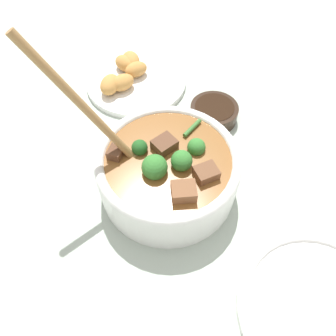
{
  "coord_description": "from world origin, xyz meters",
  "views": [
    {
      "loc": [
        0.06,
        -0.3,
        0.48
      ],
      "look_at": [
        0.0,
        0.0,
        0.06
      ],
      "focal_mm": 35.0,
      "sensor_mm": 36.0,
      "label": 1
    }
  ],
  "objects_px": {
    "food_plate": "(132,78)",
    "stew_bowl": "(168,170)",
    "empty_plate": "(320,311)",
    "condiment_bowl": "(214,112)"
  },
  "relations": [
    {
      "from": "food_plate",
      "to": "stew_bowl",
      "type": "bearing_deg",
      "value": -63.29
    },
    {
      "from": "empty_plate",
      "to": "food_plate",
      "type": "distance_m",
      "value": 0.56
    },
    {
      "from": "stew_bowl",
      "to": "food_plate",
      "type": "height_order",
      "value": "stew_bowl"
    },
    {
      "from": "condiment_bowl",
      "to": "food_plate",
      "type": "xyz_separation_m",
      "value": [
        -0.19,
        0.07,
        -0.0
      ]
    },
    {
      "from": "food_plate",
      "to": "empty_plate",
      "type": "bearing_deg",
      "value": -48.42
    },
    {
      "from": "stew_bowl",
      "to": "food_plate",
      "type": "relative_size",
      "value": 1.34
    },
    {
      "from": "stew_bowl",
      "to": "empty_plate",
      "type": "xyz_separation_m",
      "value": [
        0.24,
        -0.16,
        -0.04
      ]
    },
    {
      "from": "stew_bowl",
      "to": "food_plate",
      "type": "xyz_separation_m",
      "value": [
        -0.13,
        0.25,
        -0.04
      ]
    },
    {
      "from": "stew_bowl",
      "to": "empty_plate",
      "type": "height_order",
      "value": "stew_bowl"
    },
    {
      "from": "empty_plate",
      "to": "food_plate",
      "type": "height_order",
      "value": "food_plate"
    }
  ]
}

